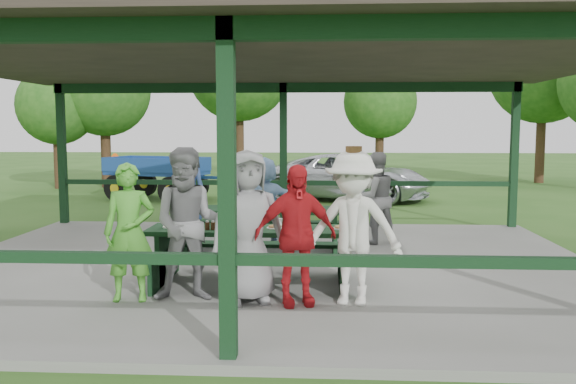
# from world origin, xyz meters

# --- Properties ---
(ground) EXTENTS (90.00, 90.00, 0.00)m
(ground) POSITION_xyz_m (0.00, 0.00, 0.00)
(ground) COLOR #2B551A
(ground) RESTS_ON ground
(concrete_slab) EXTENTS (10.00, 8.00, 0.10)m
(concrete_slab) POSITION_xyz_m (0.00, 0.00, 0.05)
(concrete_slab) COLOR slate
(concrete_slab) RESTS_ON ground
(pavilion_structure) EXTENTS (10.60, 8.60, 3.24)m
(pavilion_structure) POSITION_xyz_m (0.00, 0.00, 3.17)
(pavilion_structure) COLOR black
(pavilion_structure) RESTS_ON concrete_slab
(picnic_table_near) EXTENTS (2.72, 1.39, 0.75)m
(picnic_table_near) POSITION_xyz_m (-0.09, -1.20, 0.58)
(picnic_table_near) COLOR black
(picnic_table_near) RESTS_ON concrete_slab
(picnic_table_far) EXTENTS (2.76, 1.39, 0.75)m
(picnic_table_far) POSITION_xyz_m (-0.16, 0.80, 0.58)
(picnic_table_far) COLOR black
(picnic_table_far) RESTS_ON concrete_slab
(table_setting) EXTENTS (2.47, 0.45, 0.10)m
(table_setting) POSITION_xyz_m (-0.28, -1.18, 0.88)
(table_setting) COLOR white
(table_setting) RESTS_ON picnic_table_near
(contestant_green) EXTENTS (0.65, 0.47, 1.65)m
(contestant_green) POSITION_xyz_m (-1.45, -2.06, 0.93)
(contestant_green) COLOR #459A2B
(contestant_green) RESTS_ON concrete_slab
(contestant_grey_left) EXTENTS (0.98, 0.82, 1.83)m
(contestant_grey_left) POSITION_xyz_m (-0.74, -1.98, 1.02)
(contestant_grey_left) COLOR gray
(contestant_grey_left) RESTS_ON concrete_slab
(contestant_grey_mid) EXTENTS (1.02, 0.82, 1.81)m
(contestant_grey_mid) POSITION_xyz_m (-0.04, -2.03, 1.01)
(contestant_grey_mid) COLOR gray
(contestant_grey_mid) RESTS_ON concrete_slab
(contestant_red) EXTENTS (1.04, 0.65, 1.65)m
(contestant_red) POSITION_xyz_m (0.53, -2.11, 0.92)
(contestant_red) COLOR red
(contestant_red) RESTS_ON concrete_slab
(contestant_white_fedora) EXTENTS (1.28, 0.90, 1.85)m
(contestant_white_fedora) POSITION_xyz_m (1.19, -2.04, 1.00)
(contestant_white_fedora) COLOR silver
(contestant_white_fedora) RESTS_ON concrete_slab
(spectator_lblue) EXTENTS (1.46, 0.51, 1.56)m
(spectator_lblue) POSITION_xyz_m (-0.18, 1.52, 0.88)
(spectator_lblue) COLOR #8DB2DB
(spectator_lblue) RESTS_ON concrete_slab
(spectator_blue) EXTENTS (0.67, 0.48, 1.71)m
(spectator_blue) POSITION_xyz_m (-1.67, 2.10, 0.95)
(spectator_blue) COLOR #405FA7
(spectator_blue) RESTS_ON concrete_slab
(spectator_grey) EXTENTS (0.97, 0.87, 1.64)m
(spectator_grey) POSITION_xyz_m (1.77, 1.79, 0.92)
(spectator_grey) COLOR gray
(spectator_grey) RESTS_ON concrete_slab
(pickup_truck) EXTENTS (5.47, 3.84, 1.39)m
(pickup_truck) POSITION_xyz_m (1.61, 9.29, 0.69)
(pickup_truck) COLOR silver
(pickup_truck) RESTS_ON ground
(farm_trailer) EXTENTS (3.98, 2.41, 1.39)m
(farm_trailer) POSITION_xyz_m (-4.17, 9.04, 0.69)
(farm_trailer) COLOR navy
(farm_trailer) RESTS_ON ground
(tree_far_left) EXTENTS (3.31, 3.31, 5.18)m
(tree_far_left) POSITION_xyz_m (-7.07, 12.74, 3.50)
(tree_far_left) COLOR #2F2112
(tree_far_left) RESTS_ON ground
(tree_left) EXTENTS (4.32, 4.32, 6.75)m
(tree_left) POSITION_xyz_m (-2.67, 16.48, 4.57)
(tree_left) COLOR #2F2112
(tree_left) RESTS_ON ground
(tree_mid) EXTENTS (3.06, 3.06, 4.78)m
(tree_mid) POSITION_xyz_m (3.22, 16.84, 3.23)
(tree_mid) COLOR #2F2112
(tree_mid) RESTS_ON ground
(tree_edge_left) EXTENTS (2.79, 2.79, 4.36)m
(tree_edge_left) POSITION_xyz_m (-8.61, 12.23, 2.94)
(tree_edge_left) COLOR #2F2112
(tree_edge_left) RESTS_ON ground
(tree_far_right) EXTENTS (4.15, 4.15, 6.48)m
(tree_far_right) POSITION_xyz_m (9.40, 15.51, 4.39)
(tree_far_right) COLOR #2F2112
(tree_far_right) RESTS_ON ground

